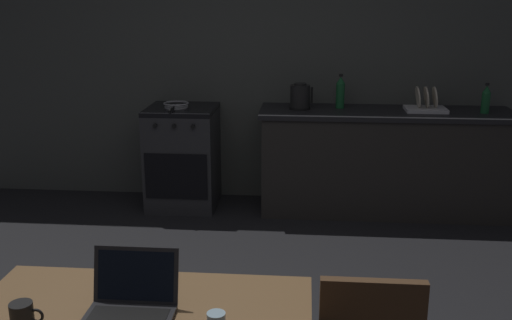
% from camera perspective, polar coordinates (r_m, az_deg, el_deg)
% --- Properties ---
extents(back_wall, '(6.40, 0.10, 2.60)m').
position_cam_1_polar(back_wall, '(5.44, 3.17, 9.69)').
color(back_wall, '#484B47').
rests_on(back_wall, ground_plane).
extents(kitchen_counter, '(2.16, 0.64, 0.91)m').
position_cam_1_polar(kitchen_counter, '(5.29, 12.19, -0.12)').
color(kitchen_counter, '#282623').
rests_on(kitchen_counter, ground_plane).
extents(stove_oven, '(0.60, 0.62, 0.91)m').
position_cam_1_polar(stove_oven, '(5.36, -7.05, 0.29)').
color(stove_oven, '#2D2D30').
rests_on(stove_oven, ground_plane).
extents(laptop, '(0.32, 0.28, 0.22)m').
position_cam_1_polar(laptop, '(2.25, -12.03, -13.51)').
color(laptop, '#232326').
rests_on(laptop, dining_table).
extents(electric_kettle, '(0.20, 0.18, 0.23)m').
position_cam_1_polar(electric_kettle, '(5.13, 4.27, 6.09)').
color(electric_kettle, black).
rests_on(electric_kettle, kitchen_counter).
extents(bottle, '(0.07, 0.07, 0.25)m').
position_cam_1_polar(bottle, '(5.29, 21.26, 5.48)').
color(bottle, '#19592D').
rests_on(bottle, kitchen_counter).
extents(frying_pan, '(0.22, 0.39, 0.05)m').
position_cam_1_polar(frying_pan, '(5.23, -7.72, 5.27)').
color(frying_pan, gray).
rests_on(frying_pan, stove_oven).
extents(coffee_mug, '(0.12, 0.08, 0.10)m').
position_cam_1_polar(coffee_mug, '(2.27, -21.56, -13.81)').
color(coffee_mug, black).
rests_on(coffee_mug, dining_table).
extents(dish_rack, '(0.34, 0.26, 0.21)m').
position_cam_1_polar(dish_rack, '(5.23, 16.03, 5.06)').
color(dish_rack, silver).
rests_on(dish_rack, kitchen_counter).
extents(bottle_b, '(0.08, 0.08, 0.29)m').
position_cam_1_polar(bottle_b, '(5.21, 8.12, 6.49)').
color(bottle_b, '#19592D').
rests_on(bottle_b, kitchen_counter).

